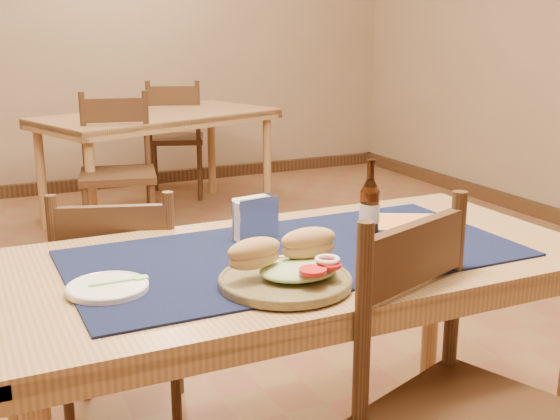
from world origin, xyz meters
name	(u,v)px	position (x,y,z in m)	size (l,w,h in m)	color
room	(193,9)	(0.00, 0.00, 1.40)	(6.04, 7.04, 2.84)	brown
main_table	(296,283)	(0.00, -0.80, 0.67)	(1.60, 0.80, 0.75)	#AD7D51
placemat	(296,253)	(0.00, -0.80, 0.75)	(1.20, 0.60, 0.01)	#0F1638
baseboard	(204,364)	(0.00, 0.00, 0.05)	(6.00, 7.00, 0.10)	#432A18
back_table	(158,125)	(0.52, 2.37, 0.67)	(1.80, 1.30, 0.75)	#AD7D51
chair_main_far	(122,306)	(-0.36, -0.23, 0.45)	(0.50, 0.50, 0.86)	#432A18
chair_main_near	(464,411)	(0.19, -1.29, 0.50)	(0.57, 0.57, 0.95)	#432A18
chair_back_near	(118,170)	(0.09, 1.77, 0.50)	(0.53, 0.53, 0.95)	#432A18
chair_back_far	(175,137)	(0.81, 2.93, 0.49)	(0.55, 0.55, 0.94)	#432A18
sandwich_plate	(288,271)	(-0.12, -1.00, 0.79)	(0.32, 0.32, 0.12)	olive
side_plate	(107,287)	(-0.52, -0.86, 0.76)	(0.19, 0.19, 0.02)	white
fork	(123,280)	(-0.48, -0.85, 0.77)	(0.14, 0.02, 0.00)	#86D474
beer_bottle	(370,207)	(0.27, -0.74, 0.84)	(0.06, 0.06, 0.22)	#421F0B
napkin_holder	(255,219)	(-0.05, -0.63, 0.81)	(0.14, 0.07, 0.12)	silver
menu_card	(415,222)	(0.46, -0.70, 0.76)	(0.32, 0.29, 0.01)	beige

